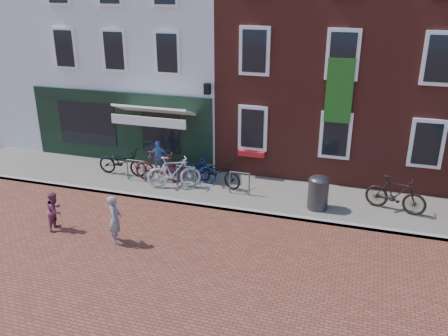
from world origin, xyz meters
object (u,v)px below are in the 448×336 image
(boy, at_px, (55,211))
(bicycle_5, at_px, (396,194))
(litter_bin, at_px, (318,191))
(bicycle_0, at_px, (122,162))
(cafe_person, at_px, (158,157))
(bicycle_4, at_px, (217,172))
(bicycle_3, at_px, (174,172))
(bicycle_1, at_px, (160,167))
(woman, at_px, (115,219))
(bicycle_2, at_px, (191,168))

(boy, xyz_separation_m, bicycle_5, (9.84, 4.14, 0.07))
(litter_bin, xyz_separation_m, boy, (-7.44, -3.58, -0.12))
(bicycle_0, height_order, bicycle_5, bicycle_5)
(cafe_person, height_order, bicycle_4, cafe_person)
(bicycle_0, distance_m, bicycle_5, 9.91)
(boy, bearing_deg, bicycle_5, -73.80)
(litter_bin, relative_size, bicycle_3, 0.63)
(bicycle_3, xyz_separation_m, bicycle_5, (7.56, 0.37, 0.00))
(bicycle_0, distance_m, bicycle_4, 3.78)
(bicycle_3, distance_m, bicycle_4, 1.57)
(boy, distance_m, bicycle_1, 4.41)
(boy, bearing_deg, litter_bin, -70.92)
(bicycle_0, bearing_deg, bicycle_1, -96.05)
(woman, distance_m, bicycle_4, 4.83)
(bicycle_0, bearing_deg, woman, -154.00)
(woman, relative_size, bicycle_4, 0.73)
(litter_bin, xyz_separation_m, bicycle_2, (-4.77, 0.89, -0.11))
(bicycle_5, bearing_deg, bicycle_3, 107.83)
(boy, distance_m, cafe_person, 5.00)
(litter_bin, distance_m, bicycle_4, 3.81)
(bicycle_3, bearing_deg, bicycle_2, -50.25)
(bicycle_0, bearing_deg, bicycle_5, -91.24)
(litter_bin, height_order, boy, litter_bin)
(bicycle_0, bearing_deg, boy, -179.55)
(bicycle_2, distance_m, bicycle_3, 0.80)
(bicycle_1, height_order, bicycle_5, same)
(litter_bin, distance_m, bicycle_5, 2.47)
(litter_bin, bearing_deg, bicycle_5, 13.10)
(cafe_person, xyz_separation_m, bicycle_5, (8.66, -0.72, -0.07))
(bicycle_3, bearing_deg, cafe_person, 24.48)
(bicycle_4, xyz_separation_m, bicycle_5, (6.12, -0.26, 0.06))
(cafe_person, relative_size, bicycle_3, 0.67)
(woman, height_order, bicycle_1, woman)
(bicycle_1, bearing_deg, bicycle_5, -95.86)
(litter_bin, relative_size, bicycle_1, 0.63)
(cafe_person, height_order, bicycle_5, cafe_person)
(boy, xyz_separation_m, bicycle_1, (1.58, 4.12, 0.07))
(litter_bin, relative_size, bicycle_5, 0.63)
(bicycle_5, bearing_deg, boy, 127.84)
(bicycle_3, bearing_deg, bicycle_4, -87.04)
(boy, xyz_separation_m, bicycle_4, (3.72, 4.40, 0.02))
(bicycle_1, bearing_deg, bicycle_2, -78.38)
(cafe_person, bearing_deg, boy, 55.17)
(litter_bin, xyz_separation_m, bicycle_4, (-3.72, 0.82, -0.11))
(woman, height_order, bicycle_0, woman)
(cafe_person, relative_size, bicycle_1, 0.67)
(bicycle_2, bearing_deg, woman, 174.72)
(litter_bin, xyz_separation_m, bicycle_1, (-5.86, 0.54, -0.05))
(woman, relative_size, bicycle_2, 0.73)
(boy, bearing_deg, cafe_person, -20.26)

